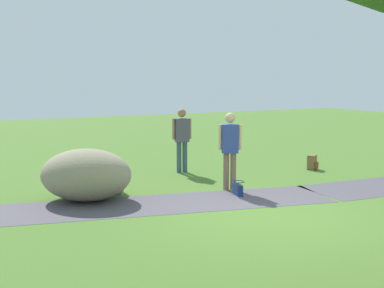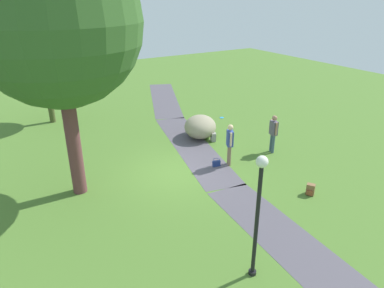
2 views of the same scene
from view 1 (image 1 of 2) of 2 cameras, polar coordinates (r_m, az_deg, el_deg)
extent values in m
plane|color=#4C732B|center=(9.24, 9.50, -8.38)|extent=(48.00, 48.00, 0.00)
cube|color=#514B55|center=(10.02, -6.26, -7.03)|extent=(8.16, 3.40, 0.01)
ellipsoid|color=gray|center=(10.50, -12.05, -3.47)|extent=(2.42, 2.34, 1.08)
cylinder|color=#7F654F|center=(11.26, 3.94, -3.15)|extent=(0.13, 0.13, 0.85)
cylinder|color=#7F654F|center=(11.28, 4.75, -3.14)|extent=(0.13, 0.13, 0.85)
cube|color=#334795|center=(11.16, 4.38, 0.62)|extent=(0.43, 0.38, 0.64)
cylinder|color=beige|center=(11.13, 3.26, 0.80)|extent=(0.08, 0.08, 0.57)
cylinder|color=beige|center=(11.18, 5.51, 0.81)|extent=(0.08, 0.08, 0.57)
sphere|color=beige|center=(11.11, 4.41, 3.01)|extent=(0.23, 0.23, 0.23)
cylinder|color=#3D5367|center=(13.31, -0.83, -1.49)|extent=(0.13, 0.13, 0.83)
cylinder|color=#3D5367|center=(13.28, -1.50, -1.52)|extent=(0.13, 0.13, 0.83)
cube|color=#575063|center=(13.20, -1.17, 1.61)|extent=(0.41, 0.32, 0.62)
cylinder|color=#A5755D|center=(13.25, -0.24, 1.79)|extent=(0.08, 0.08, 0.55)
cylinder|color=#A5755D|center=(13.15, -2.11, 1.74)|extent=(0.08, 0.08, 0.55)
sphere|color=#A5755D|center=(13.16, -1.18, 3.58)|extent=(0.23, 0.23, 0.23)
cube|color=navy|center=(10.82, 5.28, -5.27)|extent=(0.18, 0.34, 0.24)
torus|color=navy|center=(10.79, 5.29, -4.33)|extent=(0.32, 0.32, 0.02)
cube|color=gray|center=(11.07, -8.65, -4.61)|extent=(0.34, 0.32, 0.40)
cube|color=gray|center=(10.96, -8.77, -5.16)|extent=(0.20, 0.15, 0.18)
cube|color=brown|center=(14.15, 13.60, -2.05)|extent=(0.34, 0.32, 0.40)
cube|color=brown|center=(14.13, 14.10, -2.41)|extent=(0.20, 0.15, 0.18)
camera|label=2|loc=(16.89, 59.35, 18.00)|focal=33.06mm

